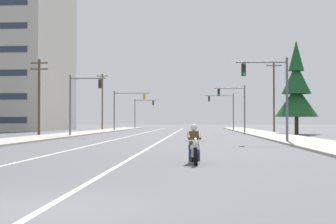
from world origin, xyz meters
TOP-DOWN VIEW (x-y plane):
  - ground_plane at (0.00, 0.00)m, footprint 400.00×400.00m
  - lane_stripe_center at (0.20, 45.00)m, footprint 0.16×100.00m
  - lane_stripe_left at (-3.87, 45.00)m, footprint 0.16×100.00m
  - sidewalk_kerb_right at (11.06, 40.00)m, footprint 4.40×110.00m
  - sidewalk_kerb_left at (-11.06, 40.00)m, footprint 4.40×110.00m
  - motorcycle_with_rider at (2.88, 9.29)m, footprint 0.70×2.19m
  - traffic_signal_near_right at (8.51, 25.97)m, footprint 3.79×0.52m
  - traffic_signal_near_left at (-8.66, 37.98)m, footprint 3.69×0.37m
  - traffic_signal_mid_right at (8.17, 52.77)m, footprint 4.04×0.53m
  - traffic_signal_mid_left at (-7.96, 62.84)m, footprint 5.54×0.37m
  - traffic_signal_far_right at (7.88, 70.67)m, footprint 4.88×0.46m
  - traffic_signal_far_left at (-8.36, 87.88)m, footprint 4.56×0.37m
  - utility_pole_left_near at (-13.82, 40.82)m, footprint 1.93×0.26m
  - utility_pole_right_far at (14.36, 60.61)m, footprint 2.22×0.26m
  - utility_pole_left_far at (-13.51, 73.16)m, footprint 1.94×0.26m
  - conifer_tree_right_verge_far at (14.92, 48.09)m, footprint 5.09×5.09m
  - apartment_building_far_left_block at (-29.69, 68.53)m, footprint 20.09×21.97m

SIDE VIEW (x-z plane):
  - ground_plane at x=0.00m, z-range 0.00..0.00m
  - lane_stripe_center at x=0.20m, z-range 0.00..0.01m
  - lane_stripe_left at x=-3.87m, z-range 0.00..0.01m
  - sidewalk_kerb_right at x=11.06m, z-range 0.00..0.14m
  - sidewalk_kerb_left at x=-11.06m, z-range 0.00..0.14m
  - motorcycle_with_rider at x=2.88m, z-range -0.14..1.32m
  - traffic_signal_near_left at x=-8.66m, z-range 0.92..7.12m
  - traffic_signal_near_right at x=8.51m, z-range 0.93..7.13m
  - traffic_signal_mid_right at x=8.17m, z-range 0.94..7.14m
  - traffic_signal_far_left at x=-8.36m, z-range 0.98..7.18m
  - traffic_signal_far_right at x=7.88m, z-range 1.00..7.20m
  - traffic_signal_mid_left at x=-7.96m, z-range 1.04..7.24m
  - utility_pole_left_near at x=-13.82m, z-range 0.32..8.51m
  - conifer_tree_right_verge_far at x=14.92m, z-range -0.47..10.74m
  - utility_pole_left_far at x=-13.51m, z-range 0.19..10.10m
  - utility_pole_right_far at x=14.36m, z-range 0.22..10.30m
  - apartment_building_far_left_block at x=-29.69m, z-range 0.00..31.21m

